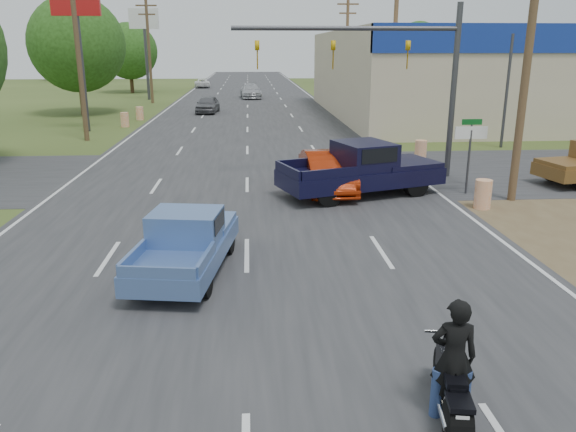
{
  "coord_description": "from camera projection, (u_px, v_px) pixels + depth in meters",
  "views": [
    {
      "loc": [
        0.13,
        -5.93,
        5.24
      ],
      "look_at": [
        1.04,
        7.22,
        1.3
      ],
      "focal_mm": 35.0,
      "sensor_mm": 36.0,
      "label": 1
    }
  ],
  "objects": [
    {
      "name": "main_road",
      "position": [
        247.0,
        116.0,
        45.39
      ],
      "size": [
        15.0,
        180.0,
        0.02
      ],
      "primitive_type": "cube",
      "color": "#2D2D30",
      "rests_on": "ground"
    },
    {
      "name": "cross_road",
      "position": [
        247.0,
        174.0,
        24.36
      ],
      "size": [
        120.0,
        10.0,
        0.02
      ],
      "primitive_type": "cube",
      "color": "#2D2D30",
      "rests_on": "ground"
    },
    {
      "name": "utility_pole_1",
      "position": [
        529.0,
        46.0,
        18.69
      ],
      "size": [
        2.0,
        0.28,
        10.0
      ],
      "color": "#4C3823",
      "rests_on": "ground"
    },
    {
      "name": "utility_pole_2",
      "position": [
        394.0,
        47.0,
        35.89
      ],
      "size": [
        2.0,
        0.28,
        10.0
      ],
      "color": "#4C3823",
      "rests_on": "ground"
    },
    {
      "name": "utility_pole_3",
      "position": [
        347.0,
        48.0,
        53.1
      ],
      "size": [
        2.0,
        0.28,
        10.0
      ],
      "color": "#4C3823",
      "rests_on": "ground"
    },
    {
      "name": "utility_pole_5",
      "position": [
        78.0,
        47.0,
        31.77
      ],
      "size": [
        2.0,
        0.28,
        10.0
      ],
      "color": "#4C3823",
      "rests_on": "ground"
    },
    {
      "name": "utility_pole_6",
      "position": [
        149.0,
        48.0,
        54.71
      ],
      "size": [
        2.0,
        0.28,
        10.0
      ],
      "color": "#4C3823",
      "rests_on": "ground"
    },
    {
      "name": "tree_1",
      "position": [
        77.0,
        44.0,
        44.82
      ],
      "size": [
        7.56,
        7.56,
        9.36
      ],
      "color": "#422D19",
      "rests_on": "ground"
    },
    {
      "name": "tree_2",
      "position": [
        129.0,
        51.0,
        67.89
      ],
      "size": [
        6.72,
        6.72,
        8.32
      ],
      "color": "#422D19",
      "rests_on": "ground"
    },
    {
      "name": "tree_5",
      "position": [
        418.0,
        45.0,
        98.25
      ],
      "size": [
        7.98,
        7.98,
        9.88
      ],
      "color": "#422D19",
      "rests_on": "ground"
    },
    {
      "name": "tree_6",
      "position": [
        68.0,
        41.0,
        94.13
      ],
      "size": [
        8.82,
        8.82,
        10.92
      ],
      "color": "#422D19",
      "rests_on": "ground"
    },
    {
      "name": "barrel_0",
      "position": [
        483.0,
        194.0,
        19.01
      ],
      "size": [
        0.56,
        0.56,
        1.0
      ],
      "primitive_type": "cylinder",
      "color": "orange",
      "rests_on": "ground"
    },
    {
      "name": "barrel_1",
      "position": [
        421.0,
        151.0,
        27.16
      ],
      "size": [
        0.56,
        0.56,
        1.0
      ],
      "primitive_type": "cylinder",
      "color": "orange",
      "rests_on": "ground"
    },
    {
      "name": "barrel_2",
      "position": [
        125.0,
        120.0,
        38.95
      ],
      "size": [
        0.56,
        0.56,
        1.0
      ],
      "primitive_type": "cylinder",
      "color": "orange",
      "rests_on": "ground"
    },
    {
      "name": "barrel_3",
      "position": [
        140.0,
        113.0,
        42.8
      ],
      "size": [
        0.56,
        0.56,
        1.0
      ],
      "primitive_type": "cylinder",
      "color": "orange",
      "rests_on": "ground"
    },
    {
      "name": "pole_sign_left_near",
      "position": [
        77.0,
        16.0,
        35.0
      ],
      "size": [
        3.0,
        0.35,
        9.2
      ],
      "color": "#3F3F44",
      "rests_on": "ground"
    },
    {
      "name": "pole_sign_left_far",
      "position": [
        144.0,
        29.0,
        57.94
      ],
      "size": [
        3.0,
        0.35,
        9.2
      ],
      "color": "#3F3F44",
      "rests_on": "ground"
    },
    {
      "name": "lane_sign",
      "position": [
        470.0,
        144.0,
        20.53
      ],
      "size": [
        1.2,
        0.08,
        2.52
      ],
      "color": "#3F3F44",
      "rests_on": "ground"
    },
    {
      "name": "street_name_sign",
      "position": [
        470.0,
        145.0,
        22.09
      ],
      "size": [
        0.8,
        0.08,
        2.61
      ],
      "color": "#3F3F44",
      "rests_on": "ground"
    },
    {
      "name": "signal_mast",
      "position": [
        391.0,
        60.0,
        22.41
      ],
      "size": [
        9.12,
        0.4,
        7.0
      ],
      "color": "#3F3F44",
      "rests_on": "ground"
    },
    {
      "name": "red_convertible",
      "position": [
        327.0,
        172.0,
        21.21
      ],
      "size": [
        1.82,
        4.6,
        1.49
      ],
      "primitive_type": "imported",
      "rotation": [
        0.0,
        0.0,
        0.05
      ],
      "color": "#922106",
      "rests_on": "ground"
    },
    {
      "name": "motorcycle",
      "position": [
        451.0,
        391.0,
        8.13
      ],
      "size": [
        0.73,
        2.09,
        1.06
      ],
      "rotation": [
        0.0,
        0.0,
        -0.16
      ],
      "color": "black",
      "rests_on": "ground"
    },
    {
      "name": "rider",
      "position": [
        453.0,
        363.0,
        8.05
      ],
      "size": [
        0.72,
        0.53,
        1.81
      ],
      "primitive_type": "imported",
      "rotation": [
        0.0,
        0.0,
        2.98
      ],
      "color": "black",
      "rests_on": "ground"
    },
    {
      "name": "blue_pickup",
      "position": [
        187.0,
        241.0,
        13.58
      ],
      "size": [
        2.45,
        4.81,
        1.52
      ],
      "rotation": [
        0.0,
        0.0,
        -0.15
      ],
      "color": "black",
      "rests_on": "ground"
    },
    {
      "name": "navy_pickup",
      "position": [
        364.0,
        169.0,
        20.66
      ],
      "size": [
        6.38,
        4.09,
        1.98
      ],
      "rotation": [
        0.0,
        0.0,
        -1.24
      ],
      "color": "black",
      "rests_on": "ground"
    },
    {
      "name": "distant_car_grey",
      "position": [
        208.0,
        105.0,
        47.32
      ],
      "size": [
        2.05,
        4.27,
        1.41
      ],
      "primitive_type": "imported",
      "rotation": [
        0.0,
        0.0,
        -0.1
      ],
      "color": "#59595E",
      "rests_on": "ground"
    },
    {
      "name": "distant_car_silver",
      "position": [
        251.0,
        91.0,
        61.45
      ],
      "size": [
        2.51,
        5.4,
        1.53
      ],
      "primitive_type": "imported",
      "rotation": [
        0.0,
        0.0,
        0.07
      ],
      "color": "#B2B3B7",
      "rests_on": "ground"
    },
    {
      "name": "distant_car_white",
      "position": [
        202.0,
        83.0,
        78.14
      ],
      "size": [
        2.5,
        4.56,
        1.21
      ],
      "primitive_type": "imported",
      "rotation": [
        0.0,
        0.0,
        3.26
      ],
      "color": "white",
      "rests_on": "ground"
    }
  ]
}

